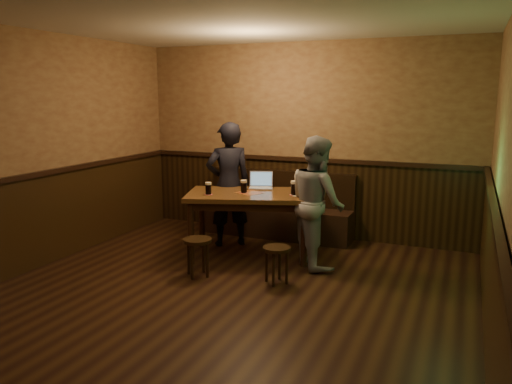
{
  "coord_description": "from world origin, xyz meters",
  "views": [
    {
      "loc": [
        2.23,
        -3.97,
        2.05
      ],
      "look_at": [
        -0.16,
        1.6,
        0.87
      ],
      "focal_mm": 35.0,
      "sensor_mm": 36.0,
      "label": 1
    }
  ],
  "objects_px": {
    "stool_right": "(277,254)",
    "bench": "(278,215)",
    "pint_right": "(294,188)",
    "pint_left": "(208,188)",
    "laptop": "(261,184)",
    "person_suit": "(229,184)",
    "pint_mid": "(244,186)",
    "person_grey": "(317,202)",
    "stool_left": "(198,246)",
    "pub_table": "(249,201)"
  },
  "relations": [
    {
      "from": "stool_right",
      "to": "bench",
      "type": "bearing_deg",
      "value": 110.11
    },
    {
      "from": "pint_right",
      "to": "pint_left",
      "type": "bearing_deg",
      "value": -158.31
    },
    {
      "from": "bench",
      "to": "laptop",
      "type": "relative_size",
      "value": 5.89
    },
    {
      "from": "person_suit",
      "to": "laptop",
      "type": "bearing_deg",
      "value": 141.2
    },
    {
      "from": "stool_right",
      "to": "laptop",
      "type": "height_order",
      "value": "laptop"
    },
    {
      "from": "stool_right",
      "to": "pint_right",
      "type": "xyz_separation_m",
      "value": [
        -0.09,
        0.84,
        0.59
      ]
    },
    {
      "from": "bench",
      "to": "pint_mid",
      "type": "xyz_separation_m",
      "value": [
        -0.06,
        -1.08,
        0.61
      ]
    },
    {
      "from": "stool_right",
      "to": "person_suit",
      "type": "height_order",
      "value": "person_suit"
    },
    {
      "from": "pint_mid",
      "to": "stool_right",
      "type": "bearing_deg",
      "value": -44.87
    },
    {
      "from": "pint_mid",
      "to": "person_suit",
      "type": "height_order",
      "value": "person_suit"
    },
    {
      "from": "bench",
      "to": "person_grey",
      "type": "xyz_separation_m",
      "value": [
        0.89,
        -1.04,
        0.48
      ]
    },
    {
      "from": "pint_left",
      "to": "laptop",
      "type": "xyz_separation_m",
      "value": [
        0.43,
        0.66,
        -0.02
      ]
    },
    {
      "from": "bench",
      "to": "stool_right",
      "type": "distance_m",
      "value": 1.92
    },
    {
      "from": "stool_left",
      "to": "person_suit",
      "type": "bearing_deg",
      "value": 99.91
    },
    {
      "from": "person_suit",
      "to": "person_grey",
      "type": "xyz_separation_m",
      "value": [
        1.36,
        -0.35,
        -0.06
      ]
    },
    {
      "from": "stool_left",
      "to": "pint_mid",
      "type": "xyz_separation_m",
      "value": [
        0.19,
        0.87,
        0.56
      ]
    },
    {
      "from": "pub_table",
      "to": "pint_right",
      "type": "xyz_separation_m",
      "value": [
        0.57,
        0.09,
        0.2
      ]
    },
    {
      "from": "pub_table",
      "to": "pint_left",
      "type": "xyz_separation_m",
      "value": [
        -0.42,
        -0.3,
        0.19
      ]
    },
    {
      "from": "bench",
      "to": "laptop",
      "type": "height_order",
      "value": "laptop"
    },
    {
      "from": "bench",
      "to": "pub_table",
      "type": "xyz_separation_m",
      "value": [
        0.0,
        -1.05,
        0.41
      ]
    },
    {
      "from": "pub_table",
      "to": "person_grey",
      "type": "distance_m",
      "value": 0.89
    },
    {
      "from": "stool_left",
      "to": "pint_mid",
      "type": "relative_size",
      "value": 2.66
    },
    {
      "from": "person_suit",
      "to": "pint_right",
      "type": "bearing_deg",
      "value": 127.12
    },
    {
      "from": "pint_left",
      "to": "stool_left",
      "type": "bearing_deg",
      "value": -73.85
    },
    {
      "from": "pub_table",
      "to": "person_suit",
      "type": "height_order",
      "value": "person_suit"
    },
    {
      "from": "stool_right",
      "to": "person_grey",
      "type": "distance_m",
      "value": 0.92
    },
    {
      "from": "stool_right",
      "to": "pint_left",
      "type": "height_order",
      "value": "pint_left"
    },
    {
      "from": "pint_left",
      "to": "person_grey",
      "type": "height_order",
      "value": "person_grey"
    },
    {
      "from": "pint_left",
      "to": "pint_right",
      "type": "height_order",
      "value": "pint_right"
    },
    {
      "from": "pub_table",
      "to": "pint_mid",
      "type": "relative_size",
      "value": 10.61
    },
    {
      "from": "laptop",
      "to": "person_suit",
      "type": "bearing_deg",
      "value": 160.3
    },
    {
      "from": "pint_right",
      "to": "person_suit",
      "type": "distance_m",
      "value": 1.07
    },
    {
      "from": "pub_table",
      "to": "pint_mid",
      "type": "height_order",
      "value": "pint_mid"
    },
    {
      "from": "stool_left",
      "to": "person_grey",
      "type": "relative_size",
      "value": 0.28
    },
    {
      "from": "laptop",
      "to": "person_grey",
      "type": "distance_m",
      "value": 0.95
    },
    {
      "from": "stool_left",
      "to": "person_grey",
      "type": "distance_m",
      "value": 1.52
    },
    {
      "from": "bench",
      "to": "pint_right",
      "type": "distance_m",
      "value": 1.27
    },
    {
      "from": "bench",
      "to": "pint_right",
      "type": "xyz_separation_m",
      "value": [
        0.57,
        -0.96,
        0.61
      ]
    },
    {
      "from": "stool_right",
      "to": "laptop",
      "type": "xyz_separation_m",
      "value": [
        -0.65,
        1.1,
        0.56
      ]
    },
    {
      "from": "pub_table",
      "to": "pint_right",
      "type": "relative_size",
      "value": 9.84
    },
    {
      "from": "bench",
      "to": "stool_right",
      "type": "relative_size",
      "value": 5.3
    },
    {
      "from": "pint_mid",
      "to": "pint_right",
      "type": "height_order",
      "value": "pint_right"
    },
    {
      "from": "laptop",
      "to": "person_suit",
      "type": "height_order",
      "value": "person_suit"
    },
    {
      "from": "bench",
      "to": "laptop",
      "type": "distance_m",
      "value": 0.91
    },
    {
      "from": "pub_table",
      "to": "person_grey",
      "type": "bearing_deg",
      "value": -18.51
    },
    {
      "from": "pub_table",
      "to": "laptop",
      "type": "relative_size",
      "value": 4.72
    },
    {
      "from": "pint_left",
      "to": "pint_mid",
      "type": "distance_m",
      "value": 0.45
    },
    {
      "from": "stool_left",
      "to": "stool_right",
      "type": "height_order",
      "value": "stool_left"
    },
    {
      "from": "stool_left",
      "to": "pint_right",
      "type": "relative_size",
      "value": 2.47
    },
    {
      "from": "stool_right",
      "to": "person_grey",
      "type": "bearing_deg",
      "value": 73.29
    }
  ]
}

